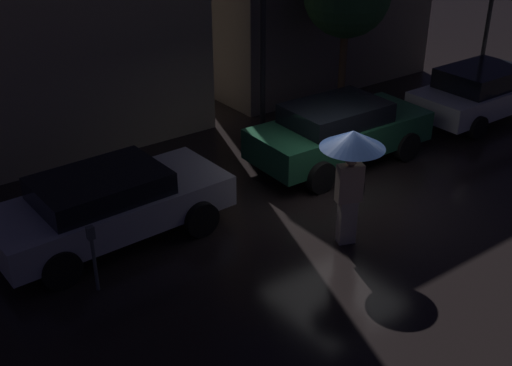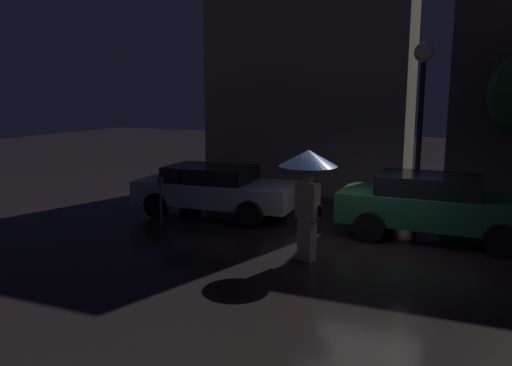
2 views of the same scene
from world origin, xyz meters
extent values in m
plane|color=black|center=(0.00, 0.00, 0.00)|extent=(60.00, 60.00, 0.00)
cube|color=gray|center=(-3.23, 6.50, 4.80)|extent=(6.76, 3.00, 9.59)
cube|color=#B7B7BF|center=(-4.38, 1.53, 0.65)|extent=(4.48, 1.95, 0.61)
cube|color=black|center=(-4.56, 1.53, 1.16)|extent=(2.35, 1.66, 0.41)
cylinder|color=black|center=(-3.01, 2.42, 0.35)|extent=(0.70, 0.22, 0.70)
cylinder|color=black|center=(-3.01, 0.63, 0.35)|extent=(0.70, 0.22, 0.70)
cylinder|color=black|center=(-5.75, 2.42, 0.35)|extent=(0.70, 0.22, 0.70)
cylinder|color=black|center=(-5.75, 0.63, 0.35)|extent=(0.70, 0.22, 0.70)
cube|color=#1E5638|center=(1.32, 1.48, 0.70)|extent=(4.38, 1.86, 0.69)
cube|color=black|center=(1.14, 1.48, 1.27)|extent=(2.29, 1.60, 0.44)
cylinder|color=black|center=(2.66, 2.36, 0.35)|extent=(0.71, 0.22, 0.71)
cylinder|color=black|center=(2.66, 0.61, 0.35)|extent=(0.71, 0.22, 0.71)
cylinder|color=black|center=(-0.03, 2.36, 0.35)|extent=(0.71, 0.22, 0.71)
cylinder|color=black|center=(-0.03, 0.61, 0.35)|extent=(0.71, 0.22, 0.71)
cube|color=beige|center=(-0.97, -1.16, 0.43)|extent=(0.38, 0.32, 0.87)
cube|color=#D1B293|center=(-0.97, -1.16, 1.23)|extent=(0.52, 0.37, 0.72)
sphere|color=tan|center=(-0.97, -1.16, 1.71)|extent=(0.24, 0.24, 0.24)
cylinder|color=black|center=(-0.97, -1.16, 1.51)|extent=(0.02, 0.02, 0.84)
cone|color=navy|center=(-0.97, -1.16, 2.09)|extent=(1.16, 1.16, 0.32)
cube|color=black|center=(-0.71, -1.16, 1.05)|extent=(0.19, 0.15, 0.22)
cylinder|color=#4C5154|center=(-5.32, 0.20, 0.50)|extent=(0.06, 0.06, 1.00)
cube|color=#4C5154|center=(-5.32, 0.20, 1.11)|extent=(0.12, 0.10, 0.22)
cylinder|color=black|center=(0.69, 3.63, 2.06)|extent=(0.14, 0.14, 4.13)
sphere|color=#F9EAB7|center=(0.69, 3.63, 4.39)|extent=(0.52, 0.52, 0.52)
camera|label=1|loc=(-8.36, -8.36, 6.51)|focal=45.00mm
camera|label=2|loc=(1.84, -10.46, 3.33)|focal=35.00mm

